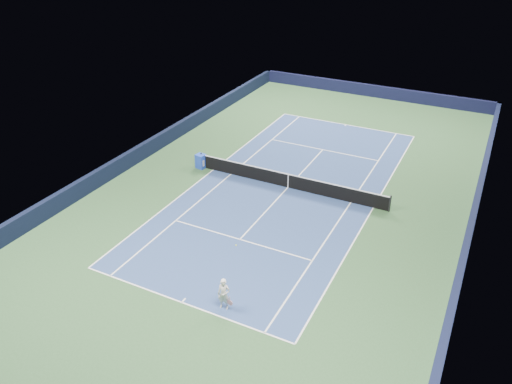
% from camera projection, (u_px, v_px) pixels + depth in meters
% --- Properties ---
extents(ground, '(40.00, 40.00, 0.00)m').
position_uv_depth(ground, '(288.00, 188.00, 31.52)').
color(ground, '#2A4C29').
rests_on(ground, ground).
extents(wall_far, '(22.00, 0.35, 1.10)m').
position_uv_depth(wall_far, '(373.00, 91.00, 46.66)').
color(wall_far, black).
rests_on(wall_far, ground).
extents(wall_right, '(0.35, 40.00, 1.10)m').
position_uv_depth(wall_right, '(471.00, 222.00, 27.01)').
color(wall_right, black).
rests_on(wall_right, ground).
extents(wall_left, '(0.35, 40.00, 1.10)m').
position_uv_depth(wall_left, '(149.00, 148.00, 35.49)').
color(wall_left, black).
rests_on(wall_left, ground).
extents(court_surface, '(10.97, 23.77, 0.01)m').
position_uv_depth(court_surface, '(288.00, 187.00, 31.52)').
color(court_surface, navy).
rests_on(court_surface, ground).
extents(baseline_far, '(10.97, 0.08, 0.00)m').
position_uv_depth(baseline_far, '(346.00, 125.00, 40.75)').
color(baseline_far, white).
rests_on(baseline_far, ground).
extents(baseline_near, '(10.97, 0.08, 0.00)m').
position_uv_depth(baseline_near, '(182.00, 302.00, 22.28)').
color(baseline_near, white).
rests_on(baseline_near, ground).
extents(sideline_doubles_right, '(0.08, 23.77, 0.00)m').
position_uv_depth(sideline_doubles_right, '(373.00, 208.00, 29.37)').
color(sideline_doubles_right, white).
rests_on(sideline_doubles_right, ground).
extents(sideline_doubles_left, '(0.08, 23.77, 0.00)m').
position_uv_depth(sideline_doubles_left, '(213.00, 170.00, 33.66)').
color(sideline_doubles_left, white).
rests_on(sideline_doubles_left, ground).
extents(sideline_singles_right, '(0.08, 23.77, 0.00)m').
position_uv_depth(sideline_singles_right, '(351.00, 202.00, 29.90)').
color(sideline_singles_right, white).
rests_on(sideline_singles_right, ground).
extents(sideline_singles_left, '(0.08, 23.77, 0.00)m').
position_uv_depth(sideline_singles_left, '(231.00, 174.00, 33.13)').
color(sideline_singles_left, white).
rests_on(sideline_singles_left, ground).
extents(service_line_far, '(8.23, 0.08, 0.00)m').
position_uv_depth(service_line_far, '(323.00, 150.00, 36.49)').
color(service_line_far, white).
rests_on(service_line_far, ground).
extents(service_line_near, '(8.23, 0.08, 0.00)m').
position_uv_depth(service_line_near, '(240.00, 239.00, 26.54)').
color(service_line_near, white).
rests_on(service_line_near, ground).
extents(center_service_line, '(0.08, 12.80, 0.00)m').
position_uv_depth(center_service_line, '(288.00, 187.00, 31.52)').
color(center_service_line, white).
rests_on(center_service_line, ground).
extents(center_mark_far, '(0.08, 0.30, 0.00)m').
position_uv_depth(center_mark_far, '(345.00, 125.00, 40.64)').
color(center_mark_far, white).
rests_on(center_mark_far, ground).
extents(center_mark_near, '(0.08, 0.30, 0.00)m').
position_uv_depth(center_mark_near, '(184.00, 300.00, 22.39)').
color(center_mark_near, white).
rests_on(center_mark_near, ground).
extents(tennis_net, '(12.90, 0.10, 1.07)m').
position_uv_depth(tennis_net, '(288.00, 181.00, 31.27)').
color(tennis_net, black).
rests_on(tennis_net, ground).
extents(sponsor_cube, '(0.68, 0.64, 0.99)m').
position_uv_depth(sponsor_cube, '(201.00, 161.00, 33.71)').
color(sponsor_cube, blue).
rests_on(sponsor_cube, ground).
extents(tennis_player, '(0.77, 1.27, 2.80)m').
position_uv_depth(tennis_player, '(224.00, 294.00, 21.60)').
color(tennis_player, silver).
rests_on(tennis_player, ground).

